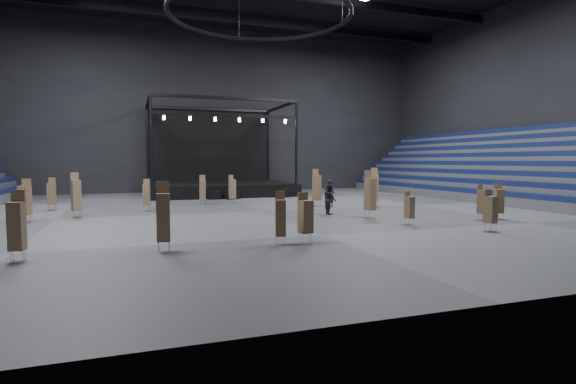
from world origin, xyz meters
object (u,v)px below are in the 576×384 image
object	(u,v)px
flight_case_left	(214,195)
chair_stack_16	(491,209)
chair_stack_3	(52,193)
chair_stack_8	(163,216)
chair_stack_13	(76,195)
chair_stack_6	(370,193)
flight_case_right	(284,193)
chair_stack_11	(203,189)
chair_stack_1	(146,194)
chair_stack_12	(374,187)
stage	(217,180)
chair_stack_4	(317,187)
chair_stack_7	(409,207)
chair_stack_2	(17,225)
chair_stack_10	(25,200)
chair_stack_15	(305,216)
chair_stack_9	(482,201)
man_center	(329,193)
chair_stack_0	(280,217)
chair_stack_5	(232,188)
crew_member	(330,199)
flight_case_mid	(233,195)
chair_stack_14	(499,201)

from	to	relation	value
flight_case_left	chair_stack_16	xyz separation A→B (m)	(9.61, -22.13, 0.71)
chair_stack_3	chair_stack_8	xyz separation A→B (m)	(6.30, -17.10, 0.17)
chair_stack_13	chair_stack_6	bearing A→B (deg)	-41.31
flight_case_right	chair_stack_13	distance (m)	19.46
chair_stack_11	chair_stack_16	bearing A→B (deg)	-51.54
chair_stack_1	chair_stack_6	distance (m)	14.97
chair_stack_11	chair_stack_12	world-z (taller)	chair_stack_12
stage	chair_stack_11	xyz separation A→B (m)	(-3.04, -10.38, -0.24)
chair_stack_4	chair_stack_12	xyz separation A→B (m)	(4.00, -1.64, 0.04)
chair_stack_7	chair_stack_11	world-z (taller)	chair_stack_11
chair_stack_3	chair_stack_13	xyz separation A→B (m)	(2.04, -4.77, 0.19)
chair_stack_2	chair_stack_10	xyz separation A→B (m)	(-1.86, 10.72, 0.03)
chair_stack_8	chair_stack_15	xyz separation A→B (m)	(5.70, -0.00, -0.22)
chair_stack_6	chair_stack_12	distance (m)	6.90
chair_stack_6	chair_stack_9	world-z (taller)	chair_stack_6
chair_stack_1	man_center	xyz separation A→B (m)	(12.81, -1.73, -0.12)
chair_stack_0	man_center	size ratio (longest dim) A/B	1.07
chair_stack_2	chair_stack_4	xyz separation A→B (m)	(16.90, 13.97, 0.18)
stage	chair_stack_1	world-z (taller)	stage
flight_case_right	chair_stack_10	xyz separation A→B (m)	(-19.00, -11.71, 0.87)
chair_stack_15	chair_stack_5	bearing A→B (deg)	75.17
chair_stack_2	chair_stack_7	xyz separation A→B (m)	(17.71, 3.15, -0.30)
flight_case_right	chair_stack_10	size ratio (longest dim) A/B	0.51
chair_stack_15	chair_stack_11	bearing A→B (deg)	83.06
chair_stack_13	chair_stack_5	bearing A→B (deg)	7.55
chair_stack_16	chair_stack_8	bearing A→B (deg)	167.50
chair_stack_3	chair_stack_8	bearing A→B (deg)	-60.93
flight_case_left	chair_stack_2	distance (m)	24.54
man_center	crew_member	distance (m)	4.48
man_center	chair_stack_8	bearing A→B (deg)	57.30
chair_stack_16	chair_stack_13	bearing A→B (deg)	135.40
chair_stack_5	chair_stack_16	bearing A→B (deg)	-86.86
chair_stack_11	flight_case_left	bearing A→B (deg)	75.00
chair_stack_12	chair_stack_0	bearing A→B (deg)	-112.04
chair_stack_8	chair_stack_11	distance (m)	18.31
chair_stack_0	chair_stack_8	world-z (taller)	chair_stack_8
flight_case_left	chair_stack_2	xyz separation A→B (m)	(-10.57, -22.14, 0.88)
chair_stack_9	man_center	bearing A→B (deg)	102.49
chair_stack_4	crew_member	xyz separation A→B (m)	(-1.30, -5.20, -0.46)
chair_stack_1	chair_stack_3	xyz separation A→B (m)	(-6.14, 2.51, 0.04)
flight_case_left	chair_stack_3	bearing A→B (deg)	-157.36
flight_case_mid	chair_stack_5	world-z (taller)	chair_stack_5
chair_stack_0	chair_stack_12	distance (m)	16.86
stage	chair_stack_13	xyz separation A→B (m)	(-11.42, -15.90, -0.07)
flight_case_right	chair_stack_14	world-z (taller)	chair_stack_14
chair_stack_13	crew_member	xyz separation A→B (m)	(15.08, -3.56, -0.41)
chair_stack_5	chair_stack_10	xyz separation A→B (m)	(-13.26, -7.78, 0.11)
chair_stack_11	chair_stack_14	world-z (taller)	chair_stack_11
flight_case_left	chair_stack_12	bearing A→B (deg)	-43.51
chair_stack_15	man_center	world-z (taller)	chair_stack_15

